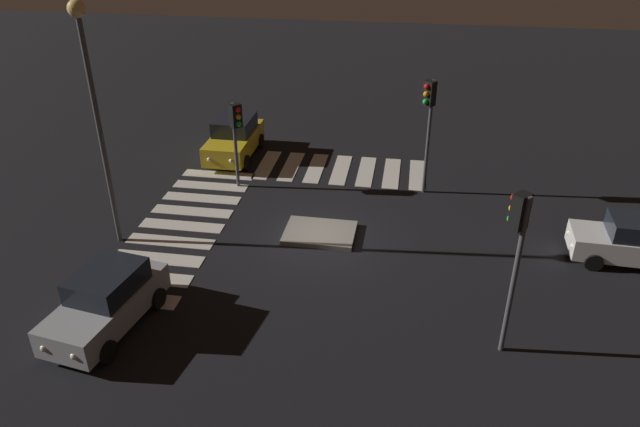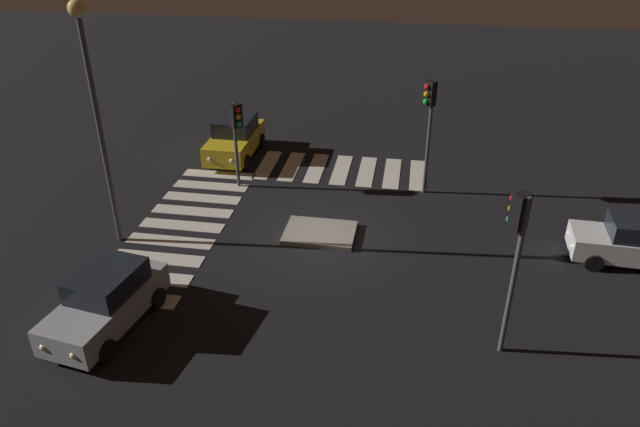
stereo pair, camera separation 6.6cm
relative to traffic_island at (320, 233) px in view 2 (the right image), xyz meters
name	(u,v)px [view 2 (the right image)]	position (x,y,z in m)	size (l,w,h in m)	color
ground_plane	(320,237)	(-0.03, 0.16, -0.09)	(80.00, 80.00, 0.00)	black
traffic_island	(320,233)	(0.00, 0.00, 0.00)	(2.61, 1.97, 0.18)	gray
car_silver	(106,300)	(5.24, 6.04, 0.78)	(2.42, 4.27, 1.78)	#9EA0A5
car_yellow	(235,138)	(5.14, -6.60, 0.84)	(2.06, 4.35, 1.88)	gold
car_white	(631,242)	(-10.64, 0.06, 0.72)	(3.84, 1.92, 1.64)	silver
traffic_light_east	(236,125)	(3.99, -3.40, 2.72)	(0.53, 0.54, 3.70)	#47474C
traffic_light_south	(429,110)	(-3.66, -4.10, 3.53)	(0.54, 0.53, 4.79)	#47474C
traffic_light_west	(516,236)	(-5.85, 5.23, 3.53)	(0.53, 0.54, 4.78)	#47474C
street_lamp	(92,89)	(7.12, 1.50, 5.55)	(0.56, 0.56, 8.38)	#47474C
crosswalk_near	(341,170)	(-0.03, -5.84, -0.08)	(7.60, 3.20, 0.02)	silver
crosswalk_side	(182,225)	(5.28, 0.16, -0.08)	(3.20, 9.90, 0.02)	silver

